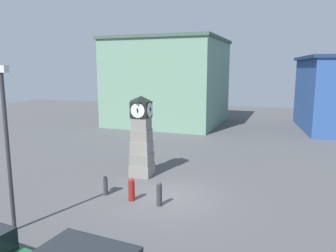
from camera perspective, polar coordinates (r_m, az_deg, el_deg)
ground_plane at (r=15.36m, az=-0.20°, el=-12.22°), size 76.13×76.13×0.00m
clock_tower at (r=17.74m, az=-4.61°, el=-2.27°), size 1.25×1.19×4.38m
bollard_near_tower at (r=14.27m, az=-1.53°, el=-11.72°), size 0.24×0.24×1.04m
bollard_mid_row at (r=14.87m, az=-6.39°, el=-10.87°), size 0.29×0.29×1.04m
bollard_far_row at (r=15.68m, az=-10.82°, el=-10.14°), size 0.20×0.20×0.90m
pedestrian_near_bench at (r=33.87m, az=-4.46°, el=1.86°), size 0.43×0.30×1.77m
street_lamp_near_road at (r=12.66m, az=-26.28°, el=-1.81°), size 0.50×0.24×5.91m
warehouse_blue_far at (r=35.08m, az=0.16°, el=7.76°), size 11.75×11.58×8.83m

